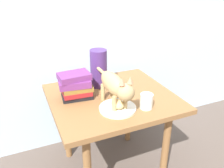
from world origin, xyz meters
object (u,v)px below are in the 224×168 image
object	(u,v)px
green_vase	(99,68)
side_table	(112,107)
candle_jar	(146,102)
bread_roll	(118,104)
cat	(115,85)
plate	(118,108)
book_stack	(76,86)

from	to	relation	value
green_vase	side_table	bearing A→B (deg)	-82.83
green_vase	candle_jar	size ratio (longest dim) A/B	2.89
bread_roll	cat	bearing A→B (deg)	86.70
plate	book_stack	distance (m)	0.29
side_table	cat	world-z (taller)	cat
plate	book_stack	size ratio (longest dim) A/B	1.00
bread_roll	candle_jar	distance (m)	0.16
green_vase	plate	bearing A→B (deg)	-92.22
cat	candle_jar	size ratio (longest dim) A/B	5.64
bread_roll	cat	xyz separation A→B (m)	(0.00, 0.04, 0.09)
cat	candle_jar	distance (m)	0.20
candle_jar	plate	bearing A→B (deg)	162.15
side_table	plate	bearing A→B (deg)	-102.20
cat	plate	bearing A→B (deg)	-85.92
green_vase	bread_roll	bearing A→B (deg)	-92.92
plate	cat	world-z (taller)	cat
plate	book_stack	world-z (taller)	book_stack
green_vase	candle_jar	world-z (taller)	green_vase
side_table	green_vase	bearing A→B (deg)	97.17
side_table	cat	size ratio (longest dim) A/B	1.54
book_stack	plate	bearing A→B (deg)	-52.73
bread_roll	green_vase	bearing A→B (deg)	87.08
bread_roll	book_stack	bearing A→B (deg)	125.36
plate	candle_jar	world-z (taller)	candle_jar
plate	cat	bearing A→B (deg)	94.08
side_table	bread_roll	bearing A→B (deg)	-102.96
plate	book_stack	xyz separation A→B (m)	(-0.17, 0.22, 0.07)
plate	candle_jar	distance (m)	0.16
side_table	bread_roll	size ratio (longest dim) A/B	9.25
cat	book_stack	xyz separation A→B (m)	(-0.17, 0.19, -0.05)
book_stack	cat	bearing A→B (deg)	-49.03
bread_roll	candle_jar	bearing A→B (deg)	-14.00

